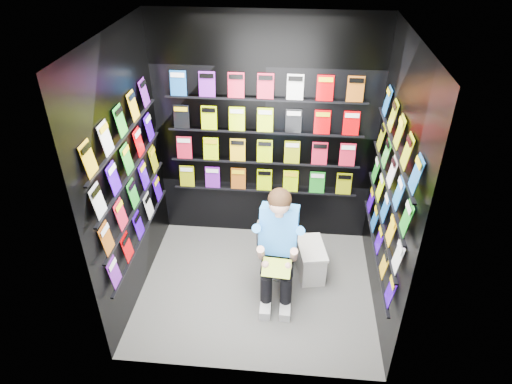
{
  "coord_description": "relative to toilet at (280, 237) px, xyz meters",
  "views": [
    {
      "loc": [
        0.32,
        -3.47,
        3.46
      ],
      "look_at": [
        -0.02,
        0.15,
        1.11
      ],
      "focal_mm": 32.0,
      "sensor_mm": 36.0,
      "label": 1
    }
  ],
  "objects": [
    {
      "name": "held_comic",
      "position": [
        0.0,
        -0.73,
        0.21
      ],
      "size": [
        0.28,
        0.18,
        0.11
      ],
      "primitive_type": "cube",
      "rotation": [
        -0.96,
        0.0,
        -0.08
      ],
      "color": "green",
      "rests_on": "reader"
    },
    {
      "name": "wall_left",
      "position": [
        -1.41,
        -0.42,
        0.93
      ],
      "size": [
        0.04,
        2.0,
        2.6
      ],
      "primitive_type": "cube",
      "color": "black",
      "rests_on": "floor"
    },
    {
      "name": "reader",
      "position": [
        0.0,
        -0.38,
        0.39
      ],
      "size": [
        0.55,
        0.77,
        1.35
      ],
      "primitive_type": null,
      "rotation": [
        0.0,
        0.0,
        -0.08
      ],
      "color": "blue",
      "rests_on": "toilet"
    },
    {
      "name": "toilet",
      "position": [
        0.0,
        0.0,
        0.0
      ],
      "size": [
        0.48,
        0.78,
        0.73
      ],
      "primitive_type": "imported",
      "rotation": [
        0.0,
        0.0,
        3.07
      ],
      "color": "white",
      "rests_on": "floor"
    },
    {
      "name": "comics_right",
      "position": [
        0.96,
        -0.42,
        0.94
      ],
      "size": [
        0.06,
        1.7,
        1.37
      ],
      "primitive_type": null,
      "color": "red",
      "rests_on": "wall_right"
    },
    {
      "name": "comics_left",
      "position": [
        -1.38,
        -0.42,
        0.94
      ],
      "size": [
        0.06,
        1.7,
        1.37
      ],
      "primitive_type": null,
      "color": "red",
      "rests_on": "wall_left"
    },
    {
      "name": "comics_back",
      "position": [
        -0.21,
        0.55,
        0.94
      ],
      "size": [
        2.1,
        0.06,
        1.37
      ],
      "primitive_type": null,
      "color": "red",
      "rests_on": "wall_back"
    },
    {
      "name": "wall_right",
      "position": [
        0.99,
        -0.42,
        0.93
      ],
      "size": [
        0.04,
        2.0,
        2.6
      ],
      "primitive_type": "cube",
      "color": "black",
      "rests_on": "floor"
    },
    {
      "name": "ceiling",
      "position": [
        -0.21,
        -0.42,
        2.23
      ],
      "size": [
        2.4,
        2.4,
        0.0
      ],
      "primitive_type": "plane",
      "color": "white",
      "rests_on": "floor"
    },
    {
      "name": "longbox_lid",
      "position": [
        0.34,
        -0.13,
        -0.02
      ],
      "size": [
        0.35,
        0.51,
        0.03
      ],
      "primitive_type": "cube",
      "rotation": [
        0.0,
        0.0,
        0.19
      ],
      "color": "silver",
      "rests_on": "longbox"
    },
    {
      "name": "longbox",
      "position": [
        0.34,
        -0.13,
        -0.2
      ],
      "size": [
        0.32,
        0.48,
        0.34
      ],
      "primitive_type": "cube",
      "rotation": [
        0.0,
        0.0,
        0.19
      ],
      "color": "silver",
      "rests_on": "floor"
    },
    {
      "name": "wall_back",
      "position": [
        -0.21,
        0.58,
        0.93
      ],
      "size": [
        2.4,
        0.04,
        2.6
      ],
      "primitive_type": "cube",
      "color": "black",
      "rests_on": "floor"
    },
    {
      "name": "floor",
      "position": [
        -0.21,
        -0.42,
        -0.37
      ],
      "size": [
        2.4,
        2.4,
        0.0
      ],
      "primitive_type": "plane",
      "color": "#565754",
      "rests_on": "ground"
    },
    {
      "name": "wall_front",
      "position": [
        -0.21,
        -1.42,
        0.93
      ],
      "size": [
        2.4,
        0.04,
        2.6
      ],
      "primitive_type": "cube",
      "color": "black",
      "rests_on": "floor"
    }
  ]
}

